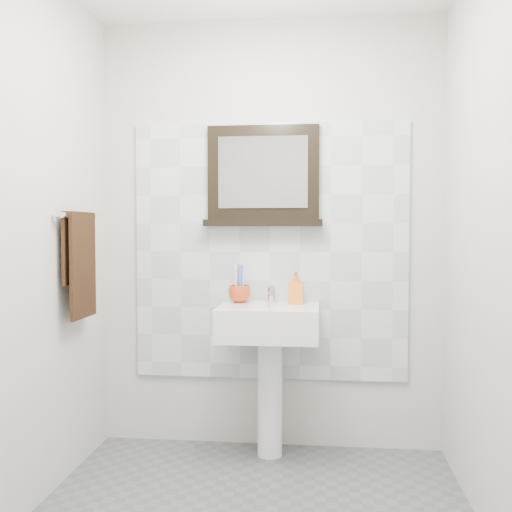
% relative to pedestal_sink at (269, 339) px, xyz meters
% --- Properties ---
extents(back_wall, '(2.00, 0.01, 2.50)m').
position_rel_pedestal_sink_xyz_m(back_wall, '(-0.02, 0.23, 0.57)').
color(back_wall, beige).
rests_on(back_wall, ground).
extents(front_wall, '(2.00, 0.01, 2.50)m').
position_rel_pedestal_sink_xyz_m(front_wall, '(-0.02, -1.97, 0.57)').
color(front_wall, beige).
rests_on(front_wall, ground).
extents(left_wall, '(0.01, 2.20, 2.50)m').
position_rel_pedestal_sink_xyz_m(left_wall, '(-1.02, -0.87, 0.57)').
color(left_wall, beige).
rests_on(left_wall, ground).
extents(right_wall, '(0.01, 2.20, 2.50)m').
position_rel_pedestal_sink_xyz_m(right_wall, '(0.98, -0.87, 0.57)').
color(right_wall, beige).
rests_on(right_wall, ground).
extents(splashback, '(1.60, 0.02, 1.50)m').
position_rel_pedestal_sink_xyz_m(splashback, '(-0.02, 0.21, 0.47)').
color(splashback, silver).
rests_on(splashback, back_wall).
extents(pedestal_sink, '(0.55, 0.44, 0.96)m').
position_rel_pedestal_sink_xyz_m(pedestal_sink, '(0.00, 0.00, 0.00)').
color(pedestal_sink, white).
rests_on(pedestal_sink, ground).
extents(toothbrush_cup, '(0.13, 0.13, 0.10)m').
position_rel_pedestal_sink_xyz_m(toothbrush_cup, '(-0.18, 0.12, 0.23)').
color(toothbrush_cup, red).
rests_on(toothbrush_cup, pedestal_sink).
extents(toothbrushes, '(0.05, 0.04, 0.21)m').
position_rel_pedestal_sink_xyz_m(toothbrushes, '(-0.18, 0.12, 0.31)').
color(toothbrushes, white).
rests_on(toothbrushes, toothbrush_cup).
extents(soap_dispenser, '(0.09, 0.09, 0.18)m').
position_rel_pedestal_sink_xyz_m(soap_dispenser, '(0.14, 0.11, 0.28)').
color(soap_dispenser, '#FF541E').
rests_on(soap_dispenser, pedestal_sink).
extents(framed_mirror, '(0.69, 0.11, 0.58)m').
position_rel_pedestal_sink_xyz_m(framed_mirror, '(-0.05, 0.19, 0.90)').
color(framed_mirror, black).
rests_on(framed_mirror, back_wall).
extents(towel_bar, '(0.07, 0.40, 0.03)m').
position_rel_pedestal_sink_xyz_m(towel_bar, '(-0.97, -0.31, 0.68)').
color(towel_bar, silver).
rests_on(towel_bar, left_wall).
extents(hand_towel, '(0.06, 0.30, 0.55)m').
position_rel_pedestal_sink_xyz_m(hand_towel, '(-0.96, -0.31, 0.47)').
color(hand_towel, black).
rests_on(hand_towel, towel_bar).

